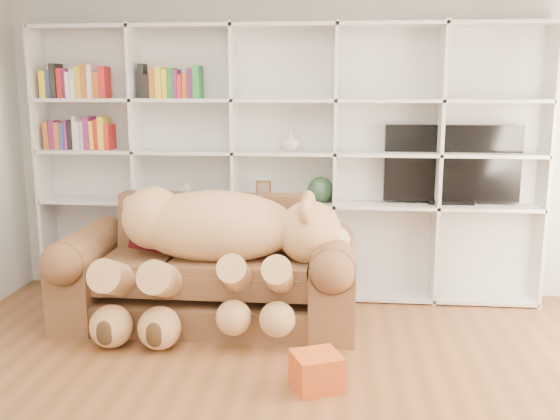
# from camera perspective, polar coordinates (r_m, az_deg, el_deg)

# --- Properties ---
(wall_back) EXTENTS (5.00, 0.02, 2.70)m
(wall_back) POSITION_cam_1_polar(r_m,az_deg,el_deg) (5.65, 0.61, 5.98)
(wall_back) COLOR silver
(wall_back) RESTS_ON floor
(bookshelf) EXTENTS (4.43, 0.35, 2.40)m
(bookshelf) POSITION_cam_1_polar(r_m,az_deg,el_deg) (5.54, -2.00, 5.41)
(bookshelf) COLOR silver
(bookshelf) RESTS_ON floor
(sofa) EXTENTS (2.32, 1.00, 0.98)m
(sofa) POSITION_cam_1_polar(r_m,az_deg,el_deg) (5.09, -6.45, -5.96)
(sofa) COLOR brown
(sofa) RESTS_ON floor
(teddy_bear) EXTENTS (1.89, 1.00, 1.10)m
(teddy_bear) POSITION_cam_1_polar(r_m,az_deg,el_deg) (4.80, -6.02, -2.93)
(teddy_bear) COLOR tan
(teddy_bear) RESTS_ON sofa
(throw_pillow) EXTENTS (0.49, 0.40, 0.45)m
(throw_pillow) POSITION_cam_1_polar(r_m,az_deg,el_deg) (5.29, -11.76, -1.62)
(throw_pillow) COLOR #560E1F
(throw_pillow) RESTS_ON sofa
(gift_box) EXTENTS (0.37, 0.36, 0.23)m
(gift_box) POSITION_cam_1_polar(r_m,az_deg,el_deg) (4.04, 3.37, -14.50)
(gift_box) COLOR #CE521B
(gift_box) RESTS_ON floor
(tv) EXTENTS (1.15, 0.18, 0.68)m
(tv) POSITION_cam_1_polar(r_m,az_deg,el_deg) (5.58, 15.43, 3.99)
(tv) COLOR black
(tv) RESTS_ON bookshelf
(picture_frame) EXTENTS (0.14, 0.06, 0.17)m
(picture_frame) POSITION_cam_1_polar(r_m,az_deg,el_deg) (5.53, -1.52, 1.79)
(picture_frame) COLOR brown
(picture_frame) RESTS_ON bookshelf
(green_vase) EXTENTS (0.22, 0.22, 0.22)m
(green_vase) POSITION_cam_1_polar(r_m,az_deg,el_deg) (5.49, 3.72, 1.87)
(green_vase) COLOR #2A5236
(green_vase) RESTS_ON bookshelf
(figurine_tall) EXTENTS (0.10, 0.10, 0.16)m
(figurine_tall) POSITION_cam_1_polar(r_m,az_deg,el_deg) (5.66, -8.54, 1.72)
(figurine_tall) COLOR white
(figurine_tall) RESTS_ON bookshelf
(figurine_short) EXTENTS (0.08, 0.08, 0.12)m
(figurine_short) POSITION_cam_1_polar(r_m,az_deg,el_deg) (5.67, -8.79, 1.51)
(figurine_short) COLOR white
(figurine_short) RESTS_ON bookshelf
(snow_globe) EXTENTS (0.10, 0.10, 0.10)m
(snow_globe) POSITION_cam_1_polar(r_m,az_deg,el_deg) (5.62, -6.58, 1.44)
(snow_globe) COLOR silver
(snow_globe) RESTS_ON bookshelf
(shelf_vase) EXTENTS (0.18, 0.18, 0.18)m
(shelf_vase) POSITION_cam_1_polar(r_m,az_deg,el_deg) (5.45, 0.93, 6.35)
(shelf_vase) COLOR beige
(shelf_vase) RESTS_ON bookshelf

